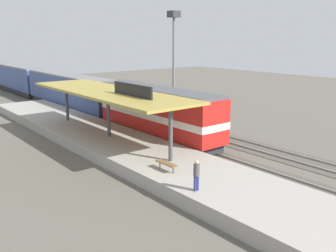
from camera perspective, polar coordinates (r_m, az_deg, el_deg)
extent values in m
plane|color=#5B564C|center=(35.37, 0.45, -1.27)|extent=(120.00, 120.00, 0.00)
cube|color=#4E4941|center=(34.17, -2.14, -1.77)|extent=(3.20, 110.00, 0.04)
cube|color=gray|center=(33.74, -3.12, -1.87)|extent=(0.10, 110.00, 0.16)
cube|color=gray|center=(34.58, -1.19, -1.48)|extent=(0.10, 110.00, 0.16)
cube|color=#4E4941|center=(37.02, 3.57, -0.60)|extent=(3.20, 110.00, 0.04)
cube|color=gray|center=(36.53, 2.73, -0.68)|extent=(0.10, 110.00, 0.16)
cube|color=gray|center=(37.48, 4.38, -0.35)|extent=(0.10, 110.00, 0.16)
cube|color=#9E998E|center=(31.62, -8.84, -2.36)|extent=(6.00, 44.00, 0.90)
cylinder|color=#47474C|center=(24.65, 0.40, -1.28)|extent=(0.28, 0.28, 3.60)
cylinder|color=#47474C|center=(31.09, -8.99, 1.63)|extent=(0.28, 0.28, 3.60)
cylinder|color=#47474C|center=(38.13, -15.05, 3.49)|extent=(0.28, 0.28, 3.60)
cube|color=#A38E3D|center=(30.77, -9.12, 5.10)|extent=(5.20, 18.00, 0.20)
cube|color=black|center=(27.66, -5.41, 5.44)|extent=(0.12, 4.80, 0.90)
cylinder|color=#333338|center=(22.83, 0.78, -6.66)|extent=(0.07, 0.07, 0.42)
cylinder|color=#333338|center=(23.79, -1.23, -5.83)|extent=(0.07, 0.07, 0.42)
cube|color=brown|center=(23.22, -0.25, -5.66)|extent=(0.44, 1.70, 0.08)
cube|color=#28282D|center=(33.63, -1.60, -1.15)|extent=(2.60, 13.60, 0.70)
cube|color=red|center=(33.17, -1.62, 2.36)|extent=(2.90, 14.40, 3.50)
cube|color=#4C4C51|center=(32.86, -1.64, 5.57)|extent=(2.78, 14.11, 0.24)
cube|color=silver|center=(33.22, -1.62, 1.92)|extent=(2.93, 14.43, 0.56)
cube|color=#28282D|center=(48.86, -14.53, 2.99)|extent=(2.60, 19.20, 0.70)
cube|color=#384C84|center=(48.56, -14.67, 5.31)|extent=(2.90, 20.00, 3.30)
cube|color=slate|center=(48.36, -14.79, 7.39)|extent=(2.78, 19.60, 0.24)
cube|color=#28282D|center=(68.17, -21.90, 5.29)|extent=(2.60, 19.20, 0.70)
cube|color=#384C84|center=(67.95, -22.04, 6.95)|extent=(2.90, 20.00, 3.30)
cube|color=slate|center=(67.81, -22.17, 8.44)|extent=(2.78, 19.60, 0.24)
cube|color=#28282D|center=(43.10, -3.73, 2.05)|extent=(2.50, 11.20, 0.70)
cube|color=#6B6056|center=(42.81, -3.77, 4.22)|extent=(2.80, 12.00, 2.60)
cube|color=#554D45|center=(42.61, -3.80, 6.10)|extent=(2.69, 11.76, 0.24)
cylinder|color=slate|center=(43.15, 0.86, 8.79)|extent=(0.28, 0.28, 11.00)
cube|color=#333338|center=(43.08, 0.89, 16.56)|extent=(1.10, 1.10, 0.70)
cylinder|color=navy|center=(20.29, 4.12, -8.69)|extent=(0.16, 0.16, 0.84)
cylinder|color=navy|center=(20.41, 4.49, -8.56)|extent=(0.16, 0.16, 0.84)
cylinder|color=#4C4C51|center=(20.08, 4.34, -6.67)|extent=(0.34, 0.34, 0.64)
sphere|color=tan|center=(19.94, 4.36, -5.49)|extent=(0.23, 0.23, 0.23)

